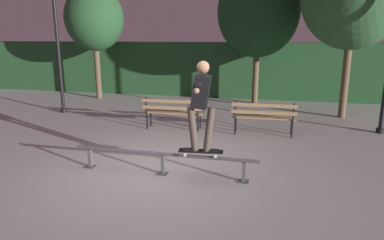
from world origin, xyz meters
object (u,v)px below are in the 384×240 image
at_px(grind_rail, 163,158).
at_px(park_bench_leftmost, 173,110).
at_px(tree_far_left, 94,19).
at_px(park_bench_left_center, 264,115).
at_px(lamp_post_left, 57,36).
at_px(skateboarder, 201,99).
at_px(tree_behind_benches, 258,12).
at_px(skateboard, 201,151).

xyz_separation_m(grind_rail, park_bench_leftmost, (-0.72, 3.02, 0.22)).
distance_m(park_bench_leftmost, tree_far_left, 6.46).
bearing_deg(park_bench_left_center, tree_far_left, 149.25).
height_order(park_bench_left_center, tree_far_left, tree_far_left).
height_order(park_bench_leftmost, lamp_post_left, lamp_post_left).
relative_size(park_bench_left_center, lamp_post_left, 0.41).
bearing_deg(park_bench_left_center, skateboarder, -107.63).
bearing_deg(park_bench_leftmost, grind_rail, -76.63).
height_order(park_bench_leftmost, tree_behind_benches, tree_behind_benches).
height_order(tree_far_left, tree_behind_benches, tree_behind_benches).
bearing_deg(grind_rail, skateboarder, 0.02).
bearing_deg(grind_rail, tree_far_left, 125.82).
height_order(grind_rail, tree_behind_benches, tree_behind_benches).
relative_size(park_bench_leftmost, tree_far_left, 0.37).
relative_size(park_bench_leftmost, lamp_post_left, 0.41).
relative_size(skateboard, tree_behind_benches, 0.16).
height_order(skateboard, tree_behind_benches, tree_behind_benches).
distance_m(skateboard, tree_far_left, 9.47).
xyz_separation_m(skateboard, lamp_post_left, (-5.58, 4.26, 1.99)).
distance_m(grind_rail, lamp_post_left, 6.83).
bearing_deg(skateboard, tree_far_left, 129.42).
bearing_deg(park_bench_leftmost, park_bench_left_center, 0.00).
height_order(skateboard, park_bench_leftmost, park_bench_leftmost).
relative_size(skateboard, park_bench_leftmost, 0.49).
xyz_separation_m(skateboarder, park_bench_leftmost, (-1.43, 3.02, -0.89)).
bearing_deg(grind_rail, park_bench_left_center, 61.09).
height_order(skateboarder, park_bench_leftmost, skateboarder).
xyz_separation_m(grind_rail, lamp_post_left, (-4.88, 4.26, 2.16)).
bearing_deg(skateboard, park_bench_left_center, 72.32).
bearing_deg(park_bench_leftmost, skateboard, -64.77).
height_order(skateboarder, park_bench_left_center, skateboarder).
bearing_deg(skateboarder, skateboard, -174.03).
height_order(skateboarder, lamp_post_left, lamp_post_left).
xyz_separation_m(tree_behind_benches, lamp_post_left, (-6.06, -3.15, -0.82)).
bearing_deg(lamp_post_left, grind_rail, -41.11).
bearing_deg(tree_far_left, lamp_post_left, -85.96).
xyz_separation_m(grind_rail, tree_far_left, (-5.07, 7.03, 2.80)).
height_order(park_bench_leftmost, park_bench_left_center, same).
xyz_separation_m(park_bench_left_center, tree_far_left, (-6.74, 4.01, 2.58)).
xyz_separation_m(skateboarder, tree_behind_benches, (0.47, 7.41, 1.87)).
xyz_separation_m(skateboard, tree_behind_benches, (0.48, 7.41, 2.81)).
bearing_deg(tree_behind_benches, park_bench_left_center, -83.67).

